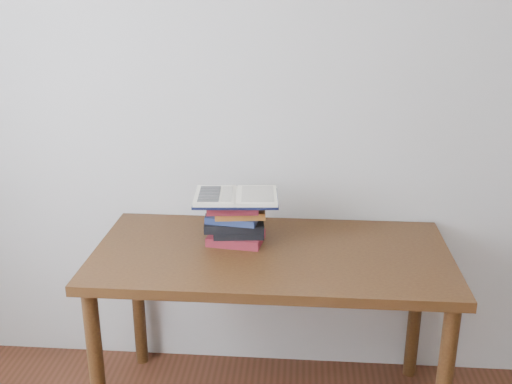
{
  "coord_description": "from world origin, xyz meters",
  "views": [
    {
      "loc": [
        0.18,
        -0.82,
        1.8
      ],
      "look_at": [
        -0.0,
        1.41,
        1.01
      ],
      "focal_mm": 42.0,
      "sensor_mm": 36.0,
      "label": 1
    }
  ],
  "objects": [
    {
      "name": "open_book",
      "position": [
        -0.08,
        1.46,
        0.97
      ],
      "size": [
        0.36,
        0.26,
        0.03
      ],
      "rotation": [
        0.0,
        0.0,
        0.08
      ],
      "color": "black",
      "rests_on": "book_stack"
    },
    {
      "name": "book_stack",
      "position": [
        -0.09,
        1.46,
        0.86
      ],
      "size": [
        0.26,
        0.2,
        0.19
      ],
      "color": "maroon",
      "rests_on": "desk"
    },
    {
      "name": "desk",
      "position": [
        0.07,
        1.38,
        0.67
      ],
      "size": [
        1.44,
        0.72,
        0.77
      ],
      "color": "#452A11",
      "rests_on": "ground"
    },
    {
      "name": "room_shell",
      "position": [
        -0.08,
        0.01,
        1.63
      ],
      "size": [
        3.54,
        3.54,
        2.62
      ],
      "color": "#B1AFA7",
      "rests_on": "ground"
    }
  ]
}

